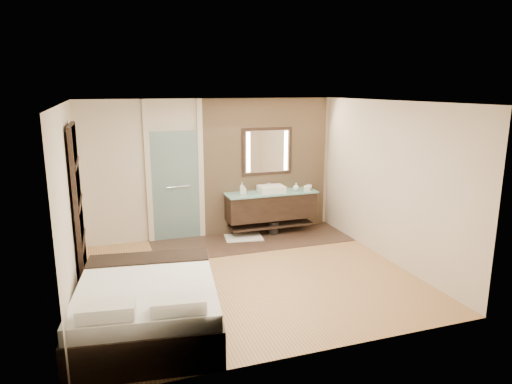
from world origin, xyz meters
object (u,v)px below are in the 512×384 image
object	(u,v)px
vanity	(271,206)
bed	(148,306)
mirror_unit	(267,151)
waste_bin	(273,228)

from	to	relation	value
vanity	bed	bearing A→B (deg)	-131.81
bed	mirror_unit	bearing A→B (deg)	57.98
bed	waste_bin	xyz separation A→B (m)	(2.78, 3.01, -0.19)
mirror_unit	bed	bearing A→B (deg)	-129.69
waste_bin	mirror_unit	bearing A→B (deg)	96.11
waste_bin	bed	bearing A→B (deg)	-132.78
bed	waste_bin	world-z (taller)	bed
mirror_unit	bed	distance (m)	4.51
mirror_unit	waste_bin	distance (m)	1.55
vanity	mirror_unit	size ratio (longest dim) A/B	1.75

